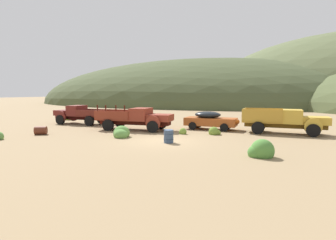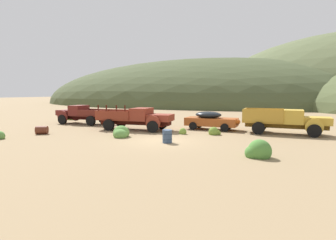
{
  "view_description": "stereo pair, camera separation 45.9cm",
  "coord_description": "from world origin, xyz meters",
  "px_view_note": "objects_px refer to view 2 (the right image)",
  "views": [
    {
      "loc": [
        7.33,
        -16.35,
        3.23
      ],
      "look_at": [
        -1.2,
        3.38,
        1.05
      ],
      "focal_mm": 29.37,
      "sensor_mm": 36.0,
      "label": 1
    },
    {
      "loc": [
        7.75,
        -16.17,
        3.23
      ],
      "look_at": [
        -1.2,
        3.38,
        1.05
      ],
      "focal_mm": 29.37,
      "sensor_mm": 36.0,
      "label": 2
    }
  ],
  "objects_px": {
    "truck_oxblood": "(80,114)",
    "truck_rust_red": "(140,118)",
    "oil_drum_by_truck": "(167,136)",
    "car_oxide_orange": "(213,120)",
    "truck_faded_yellow": "(291,121)",
    "oil_drum_spare": "(42,130)"
  },
  "relations": [
    {
      "from": "truck_oxblood",
      "to": "truck_rust_red",
      "type": "bearing_deg",
      "value": 166.09
    },
    {
      "from": "truck_oxblood",
      "to": "oil_drum_by_truck",
      "type": "relative_size",
      "value": 6.85
    },
    {
      "from": "car_oxide_orange",
      "to": "truck_faded_yellow",
      "type": "height_order",
      "value": "truck_faded_yellow"
    },
    {
      "from": "truck_rust_red",
      "to": "oil_drum_by_truck",
      "type": "height_order",
      "value": "truck_rust_red"
    },
    {
      "from": "car_oxide_orange",
      "to": "truck_faded_yellow",
      "type": "distance_m",
      "value": 6.16
    },
    {
      "from": "truck_oxblood",
      "to": "truck_rust_red",
      "type": "xyz_separation_m",
      "value": [
        8.05,
        -1.48,
        0.01
      ]
    },
    {
      "from": "truck_faded_yellow",
      "to": "oil_drum_by_truck",
      "type": "distance_m",
      "value": 10.15
    },
    {
      "from": "truck_oxblood",
      "to": "car_oxide_orange",
      "type": "distance_m",
      "value": 13.66
    },
    {
      "from": "truck_oxblood",
      "to": "oil_drum_spare",
      "type": "relative_size",
      "value": 5.48
    },
    {
      "from": "oil_drum_spare",
      "to": "oil_drum_by_truck",
      "type": "xyz_separation_m",
      "value": [
        10.32,
        0.73,
        0.1
      ]
    },
    {
      "from": "truck_rust_red",
      "to": "oil_drum_spare",
      "type": "xyz_separation_m",
      "value": [
        -5.74,
        -5.21,
        -0.69
      ]
    },
    {
      "from": "oil_drum_spare",
      "to": "truck_oxblood",
      "type": "bearing_deg",
      "value": 109.05
    },
    {
      "from": "car_oxide_orange",
      "to": "oil_drum_by_truck",
      "type": "distance_m",
      "value": 7.35
    },
    {
      "from": "car_oxide_orange",
      "to": "oil_drum_by_truck",
      "type": "xyz_separation_m",
      "value": [
        -0.97,
        -7.28,
        -0.4
      ]
    },
    {
      "from": "truck_oxblood",
      "to": "truck_faded_yellow",
      "type": "relative_size",
      "value": 0.92
    },
    {
      "from": "truck_faded_yellow",
      "to": "oil_drum_spare",
      "type": "distance_m",
      "value": 19.18
    },
    {
      "from": "truck_oxblood",
      "to": "oil_drum_spare",
      "type": "xyz_separation_m",
      "value": [
        2.31,
        -6.69,
        -0.68
      ]
    },
    {
      "from": "truck_rust_red",
      "to": "car_oxide_orange",
      "type": "bearing_deg",
      "value": 19.21
    },
    {
      "from": "oil_drum_by_truck",
      "to": "truck_faded_yellow",
      "type": "bearing_deg",
      "value": 45.3
    },
    {
      "from": "truck_rust_red",
      "to": "car_oxide_orange",
      "type": "height_order",
      "value": "truck_rust_red"
    },
    {
      "from": "truck_rust_red",
      "to": "oil_drum_spare",
      "type": "bearing_deg",
      "value": -145.28
    },
    {
      "from": "oil_drum_by_truck",
      "to": "truck_oxblood",
      "type": "bearing_deg",
      "value": 154.73
    }
  ]
}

